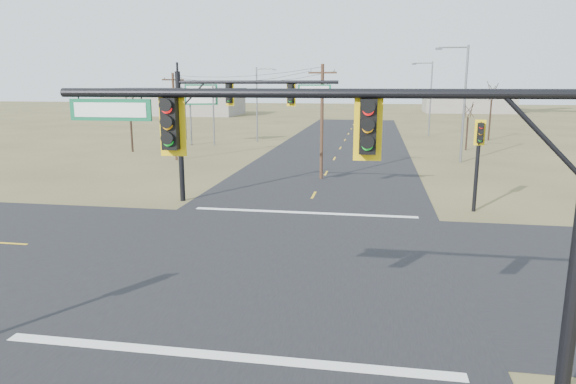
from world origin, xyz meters
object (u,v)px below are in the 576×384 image
object	(u,v)px
mast_arm_near	(384,166)
streetlight_c	(258,100)
streetlight_a	(462,98)
mast_arm_far	(228,109)
pedestal_signal_ne	(479,147)
bare_tree_c	(469,109)
utility_pole_near	(322,120)
highway_sign	(202,103)
streetlight_b	(429,95)
utility_pole_far	(174,115)
bare_tree_b	(184,95)
bare_tree_d	(492,91)
bare_tree_a	(129,100)

from	to	relation	value
mast_arm_near	streetlight_c	bearing A→B (deg)	103.05
streetlight_a	mast_arm_far	bearing A→B (deg)	-131.47
pedestal_signal_ne	bare_tree_c	world-z (taller)	bare_tree_c
streetlight_c	bare_tree_c	size ratio (longest dim) A/B	1.60
utility_pole_near	highway_sign	bearing A→B (deg)	129.38
mast_arm_far	streetlight_b	distance (m)	43.85
utility_pole_far	streetlight_b	bearing A→B (deg)	46.38
bare_tree_b	streetlight_c	bearing A→B (deg)	-6.87
utility_pole_near	streetlight_c	world-z (taller)	streetlight_c
bare_tree_b	streetlight_a	bearing A→B (deg)	-24.62
mast_arm_near	pedestal_signal_ne	size ratio (longest dim) A/B	2.10
streetlight_b	streetlight_c	size ratio (longest dim) A/B	1.10
highway_sign	bare_tree_d	distance (m)	34.42
pedestal_signal_ne	bare_tree_b	world-z (taller)	bare_tree_b
bare_tree_b	highway_sign	bearing A→B (deg)	-52.79
mast_arm_far	highway_sign	size ratio (longest dim) A/B	1.38
pedestal_signal_ne	bare_tree_a	xyz separation A→B (m)	(-29.77, 20.25, 1.67)
utility_pole_far	bare_tree_a	distance (m)	8.20
streetlight_a	bare_tree_a	xyz separation A→B (m)	(-31.60, 1.88, -0.40)
pedestal_signal_ne	streetlight_c	size ratio (longest dim) A/B	0.58
pedestal_signal_ne	utility_pole_near	world-z (taller)	utility_pole_near
bare_tree_b	bare_tree_d	bearing A→B (deg)	7.84
utility_pole_far	highway_sign	distance (m)	11.64
utility_pole_near	streetlight_b	size ratio (longest dim) A/B	0.85
mast_arm_far	streetlight_c	world-z (taller)	streetlight_c
streetlight_c	bare_tree_c	bearing A→B (deg)	-9.72
utility_pole_far	highway_sign	world-z (taller)	utility_pole_far
bare_tree_a	bare_tree_b	size ratio (longest dim) A/B	0.98
mast_arm_far	pedestal_signal_ne	size ratio (longest dim) A/B	1.85
pedestal_signal_ne	streetlight_c	distance (m)	36.56
highway_sign	streetlight_b	xyz separation A→B (m)	(25.86, 14.11, 0.66)
utility_pole_near	bare_tree_b	world-z (taller)	utility_pole_near
utility_pole_far	bare_tree_d	size ratio (longest dim) A/B	1.05
mast_arm_near	bare_tree_a	distance (m)	45.71
mast_arm_far	bare_tree_a	size ratio (longest dim) A/B	1.40
mast_arm_near	pedestal_signal_ne	bearing A→B (deg)	71.47
streetlight_b	bare_tree_c	size ratio (longest dim) A/B	1.76
pedestal_signal_ne	streetlight_a	world-z (taller)	streetlight_a
bare_tree_c	utility_pole_near	bearing A→B (deg)	-124.75
streetlight_a	bare_tree_d	distance (m)	20.06
streetlight_b	streetlight_c	world-z (taller)	streetlight_b
streetlight_a	streetlight_c	bearing A→B (deg)	147.13
bare_tree_b	streetlight_b	bearing A→B (deg)	16.47
bare_tree_b	bare_tree_c	world-z (taller)	bare_tree_b
highway_sign	bare_tree_c	bearing A→B (deg)	-15.57
utility_pole_far	streetlight_c	bearing A→B (deg)	75.29
bare_tree_d	bare_tree_a	bearing A→B (deg)	-155.71
bare_tree_c	streetlight_a	bearing A→B (deg)	-103.30
mast_arm_far	streetlight_c	bearing A→B (deg)	120.51
utility_pole_far	highway_sign	size ratio (longest dim) A/B	1.15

